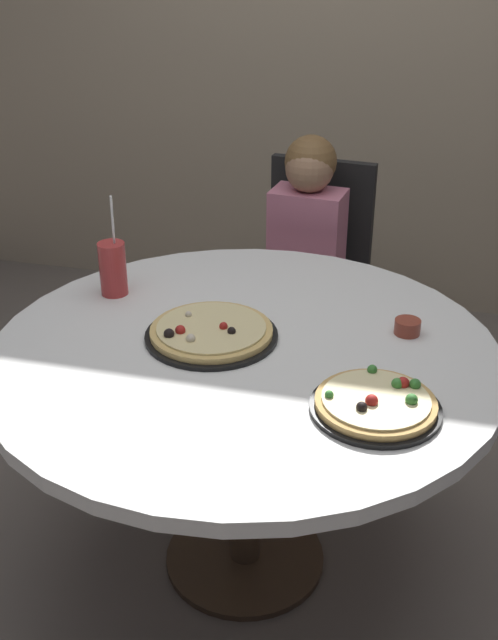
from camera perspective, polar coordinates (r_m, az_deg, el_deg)
The scene contains 8 objects.
ground_plane at distance 2.46m, azimuth -0.30°, elevation -17.33°, with size 8.00×8.00×0.00m, color slate.
dining_table at distance 2.04m, azimuth -0.35°, elevation -4.00°, with size 1.34×1.34×0.75m.
chair_wooden at distance 2.98m, azimuth 4.77°, elevation 3.58°, with size 0.44×0.44×0.95m.
diner_child at distance 2.84m, azimuth 3.75°, elevation 1.33°, with size 0.29×0.42×1.08m.
pizza_veggie at distance 2.03m, azimuth -2.85°, elevation -0.93°, with size 0.36×0.36×0.05m.
pizza_cheese at distance 1.76m, azimuth 9.45°, elevation -6.17°, with size 0.30×0.30×0.05m.
soda_cup at distance 2.28m, azimuth -10.10°, elevation 3.81°, with size 0.08×0.08×0.31m.
sauce_bowl at distance 2.09m, azimuth 11.71°, elevation -0.50°, with size 0.07×0.07×0.04m, color brown.
Camera 1 is at (0.45, -1.69, 1.73)m, focal length 43.00 mm.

